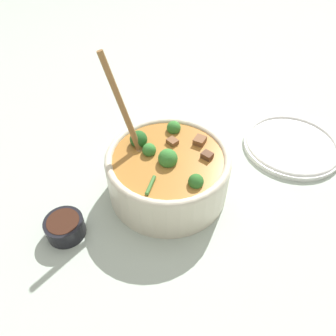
# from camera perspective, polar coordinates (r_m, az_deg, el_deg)

# --- Properties ---
(ground_plane) EXTENTS (4.00, 4.00, 0.00)m
(ground_plane) POSITION_cam_1_polar(r_m,az_deg,el_deg) (0.73, 0.00, -3.80)
(ground_plane) COLOR #ADBCAD
(stew_bowl) EXTENTS (0.25, 0.25, 0.30)m
(stew_bowl) POSITION_cam_1_polar(r_m,az_deg,el_deg) (0.68, -0.03, -0.40)
(stew_bowl) COLOR beige
(stew_bowl) RESTS_ON ground_plane
(condiment_bowl) EXTENTS (0.08, 0.08, 0.04)m
(condiment_bowl) POSITION_cam_1_polar(r_m,az_deg,el_deg) (0.67, -17.54, -9.66)
(condiment_bowl) COLOR black
(condiment_bowl) RESTS_ON ground_plane
(empty_plate) EXTENTS (0.24, 0.24, 0.02)m
(empty_plate) POSITION_cam_1_polar(r_m,az_deg,el_deg) (0.88, 20.73, 3.85)
(empty_plate) COLOR white
(empty_plate) RESTS_ON ground_plane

